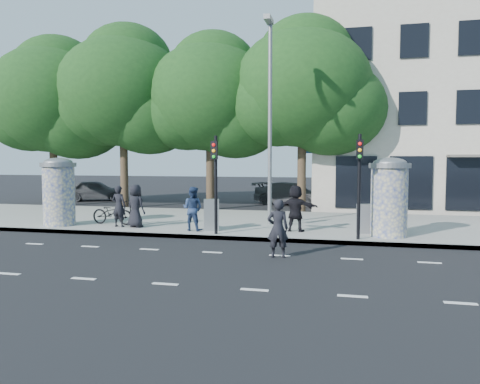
% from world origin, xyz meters
% --- Properties ---
extents(ground, '(120.00, 120.00, 0.00)m').
position_xyz_m(ground, '(0.00, 0.00, 0.00)').
color(ground, black).
rests_on(ground, ground).
extents(sidewalk, '(40.00, 8.00, 0.15)m').
position_xyz_m(sidewalk, '(0.00, 7.50, 0.07)').
color(sidewalk, gray).
rests_on(sidewalk, ground).
extents(curb, '(40.00, 0.10, 0.16)m').
position_xyz_m(curb, '(0.00, 3.55, 0.07)').
color(curb, slate).
rests_on(curb, ground).
extents(lane_dash_near, '(32.00, 0.12, 0.01)m').
position_xyz_m(lane_dash_near, '(0.00, -2.20, 0.00)').
color(lane_dash_near, silver).
rests_on(lane_dash_near, ground).
extents(lane_dash_far, '(32.00, 0.12, 0.01)m').
position_xyz_m(lane_dash_far, '(0.00, 1.40, 0.00)').
color(lane_dash_far, silver).
rests_on(lane_dash_far, ground).
extents(ad_column_left, '(1.36, 1.36, 2.65)m').
position_xyz_m(ad_column_left, '(-7.20, 4.50, 1.54)').
color(ad_column_left, beige).
rests_on(ad_column_left, sidewalk).
extents(ad_column_right, '(1.36, 1.36, 2.65)m').
position_xyz_m(ad_column_right, '(5.20, 4.70, 1.54)').
color(ad_column_right, beige).
rests_on(ad_column_right, sidewalk).
extents(traffic_pole_near, '(0.22, 0.31, 3.40)m').
position_xyz_m(traffic_pole_near, '(-0.60, 3.79, 2.23)').
color(traffic_pole_near, black).
rests_on(traffic_pole_near, sidewalk).
extents(traffic_pole_far, '(0.22, 0.31, 3.40)m').
position_xyz_m(traffic_pole_far, '(4.20, 3.79, 2.23)').
color(traffic_pole_far, black).
rests_on(traffic_pole_far, sidewalk).
extents(street_lamp, '(0.25, 0.93, 8.00)m').
position_xyz_m(street_lamp, '(0.80, 6.63, 4.79)').
color(street_lamp, slate).
rests_on(street_lamp, sidewalk).
extents(tree_far_left, '(7.20, 7.20, 9.26)m').
position_xyz_m(tree_far_left, '(-13.00, 12.50, 6.19)').
color(tree_far_left, '#38281C').
rests_on(tree_far_left, ground).
extents(tree_mid_left, '(7.20, 7.20, 9.57)m').
position_xyz_m(tree_mid_left, '(-8.50, 12.50, 6.50)').
color(tree_mid_left, '#38281C').
rests_on(tree_mid_left, ground).
extents(tree_near_left, '(6.80, 6.80, 8.97)m').
position_xyz_m(tree_near_left, '(-3.50, 12.70, 6.06)').
color(tree_near_left, '#38281C').
rests_on(tree_near_left, ground).
extents(tree_center, '(7.00, 7.00, 9.30)m').
position_xyz_m(tree_center, '(1.50, 12.30, 6.31)').
color(tree_center, '#38281C').
rests_on(tree_center, ground).
extents(ped_a, '(0.93, 0.77, 1.64)m').
position_xyz_m(ped_a, '(-4.02, 4.65, 0.97)').
color(ped_a, black).
rests_on(ped_a, sidewalk).
extents(ped_b, '(0.61, 0.43, 1.59)m').
position_xyz_m(ped_b, '(-4.71, 4.65, 0.94)').
color(ped_b, black).
rests_on(ped_b, sidewalk).
extents(ped_c, '(0.85, 0.71, 1.60)m').
position_xyz_m(ped_c, '(-1.64, 4.39, 0.95)').
color(ped_c, navy).
rests_on(ped_c, sidewalk).
extents(ped_f, '(1.62, 0.76, 1.68)m').
position_xyz_m(ped_f, '(2.03, 5.05, 0.99)').
color(ped_f, black).
rests_on(ped_f, sidewalk).
extents(man_road, '(0.66, 0.50, 1.63)m').
position_xyz_m(man_road, '(1.97, 1.17, 0.82)').
color(man_road, black).
rests_on(man_road, ground).
extents(bicycle, '(0.75, 1.82, 0.93)m').
position_xyz_m(bicycle, '(-5.28, 5.19, 0.62)').
color(bicycle, black).
rests_on(bicycle, sidewalk).
extents(cabinet_left, '(0.64, 0.54, 1.14)m').
position_xyz_m(cabinet_left, '(-0.99, 4.59, 0.72)').
color(cabinet_left, gray).
rests_on(cabinet_left, sidewalk).
extents(cabinet_right, '(0.56, 0.46, 1.02)m').
position_xyz_m(cabinet_right, '(4.43, 5.20, 0.66)').
color(cabinet_right, gray).
rests_on(cabinet_right, sidewalk).
extents(car_left, '(3.00, 4.31, 1.36)m').
position_xyz_m(car_left, '(-12.48, 16.17, 0.68)').
color(car_left, '#47494D').
rests_on(car_left, ground).
extents(car_right, '(3.24, 4.99, 1.34)m').
position_xyz_m(car_right, '(0.48, 16.36, 0.67)').
color(car_right, '#4C4F53').
rests_on(car_right, ground).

